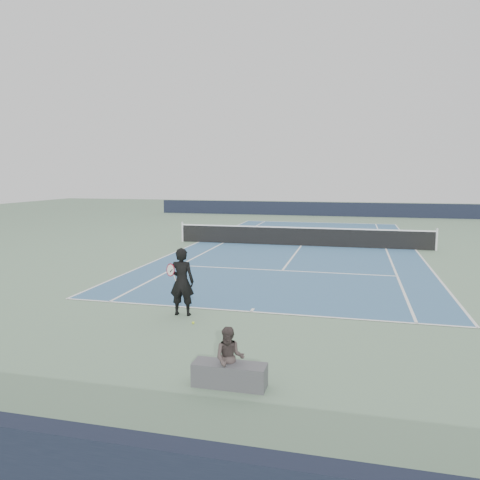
% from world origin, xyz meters
% --- Properties ---
extents(ground, '(80.00, 80.00, 0.00)m').
position_xyz_m(ground, '(0.00, 0.00, 0.00)').
color(ground, slate).
extents(court_surface, '(10.97, 23.77, 0.01)m').
position_xyz_m(court_surface, '(0.00, 0.00, 0.01)').
color(court_surface, '#3A638A').
rests_on(court_surface, ground).
extents(tennis_net, '(12.90, 0.10, 1.07)m').
position_xyz_m(tennis_net, '(0.00, 0.00, 0.50)').
color(tennis_net, silver).
rests_on(tennis_net, ground).
extents(windscreen_far, '(30.00, 0.25, 1.20)m').
position_xyz_m(windscreen_far, '(0.00, 17.88, 0.60)').
color(windscreen_far, black).
rests_on(windscreen_far, ground).
extents(tennis_player, '(0.80, 0.53, 1.76)m').
position_xyz_m(tennis_player, '(-1.67, -12.54, 0.88)').
color(tennis_player, black).
rests_on(tennis_player, ground).
extents(tennis_ball, '(0.07, 0.07, 0.07)m').
position_xyz_m(tennis_ball, '(-1.15, -13.17, 0.03)').
color(tennis_ball, '#BBD82C').
rests_on(tennis_ball, ground).
extents(spectator_bench, '(1.31, 0.58, 1.08)m').
position_xyz_m(spectator_bench, '(0.58, -16.21, 0.36)').
color(spectator_bench, '#4C4C50').
rests_on(spectator_bench, ground).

